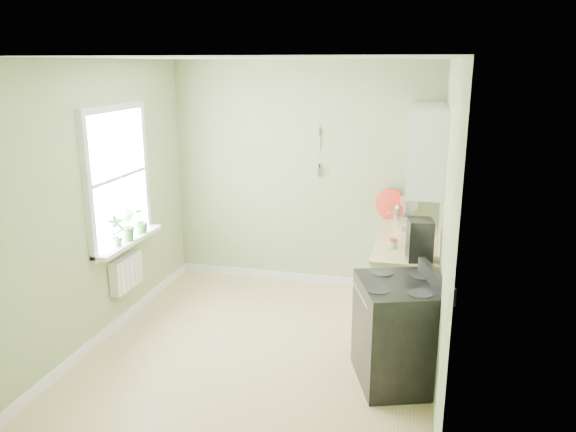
% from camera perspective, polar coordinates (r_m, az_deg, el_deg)
% --- Properties ---
extents(floor, '(3.20, 3.60, 0.02)m').
position_cam_1_polar(floor, '(5.55, -2.68, -13.46)').
color(floor, tan).
rests_on(floor, ground).
extents(ceiling, '(3.20, 3.60, 0.02)m').
position_cam_1_polar(ceiling, '(4.87, -3.09, 15.87)').
color(ceiling, white).
rests_on(ceiling, wall_back).
extents(wall_back, '(3.20, 0.02, 2.70)m').
position_cam_1_polar(wall_back, '(6.75, 1.55, 4.12)').
color(wall_back, '#A0B179').
rests_on(wall_back, floor).
extents(wall_left, '(0.02, 3.60, 2.70)m').
position_cam_1_polar(wall_left, '(5.70, -18.56, 1.22)').
color(wall_left, '#A0B179').
rests_on(wall_left, floor).
extents(wall_right, '(0.02, 3.60, 2.70)m').
position_cam_1_polar(wall_right, '(4.84, 15.71, -0.99)').
color(wall_right, '#A0B179').
rests_on(wall_right, floor).
extents(base_cabinets, '(0.60, 1.60, 0.87)m').
position_cam_1_polar(base_cabinets, '(6.08, 11.93, -6.50)').
color(base_cabinets, white).
rests_on(base_cabinets, floor).
extents(countertop, '(0.64, 1.60, 0.04)m').
position_cam_1_polar(countertop, '(5.93, 12.08, -2.41)').
color(countertop, beige).
rests_on(countertop, base_cabinets).
extents(upper_cabinets, '(0.35, 1.40, 0.80)m').
position_cam_1_polar(upper_cabinets, '(5.81, 13.98, 6.85)').
color(upper_cabinets, white).
rests_on(upper_cabinets, wall_right).
extents(window, '(0.06, 1.14, 1.44)m').
position_cam_1_polar(window, '(5.90, -16.97, 3.79)').
color(window, white).
rests_on(window, wall_left).
extents(window_sill, '(0.18, 1.14, 0.04)m').
position_cam_1_polar(window_sill, '(6.02, -15.88, -2.48)').
color(window_sill, white).
rests_on(window_sill, wall_left).
extents(radiator, '(0.12, 0.50, 0.35)m').
position_cam_1_polar(radiator, '(6.10, -16.13, -5.55)').
color(radiator, white).
rests_on(radiator, wall_left).
extents(wall_utensils, '(0.02, 0.14, 0.58)m').
position_cam_1_polar(wall_utensils, '(6.64, 3.20, 5.80)').
color(wall_utensils, beige).
rests_on(wall_utensils, wall_back).
extents(stove, '(0.86, 0.90, 1.03)m').
position_cam_1_polar(stove, '(4.94, 11.08, -11.48)').
color(stove, black).
rests_on(stove, floor).
extents(stand_mixer, '(0.25, 0.33, 0.37)m').
position_cam_1_polar(stand_mixer, '(6.25, 12.11, 0.18)').
color(stand_mixer, '#B2B2B7').
rests_on(stand_mixer, countertop).
extents(kettle, '(0.18, 0.11, 0.18)m').
position_cam_1_polar(kettle, '(6.58, 11.07, 0.42)').
color(kettle, silver).
rests_on(kettle, countertop).
extents(coffee_maker, '(0.26, 0.27, 0.38)m').
position_cam_1_polar(coffee_maker, '(5.26, 13.21, -2.47)').
color(coffee_maker, black).
rests_on(coffee_maker, countertop).
extents(red_tray, '(0.35, 0.19, 0.36)m').
position_cam_1_polar(red_tray, '(6.58, 10.33, 1.25)').
color(red_tray, '#A32414').
rests_on(red_tray, countertop).
extents(jar, '(0.08, 0.08, 0.09)m').
position_cam_1_polar(jar, '(5.57, 10.66, -2.79)').
color(jar, '#A89D8B').
rests_on(jar, countertop).
extents(plant_a, '(0.19, 0.20, 0.32)m').
position_cam_1_polar(plant_a, '(5.78, -17.04, -1.48)').
color(plant_a, '#3A7939').
rests_on(plant_a, window_sill).
extents(plant_b, '(0.23, 0.23, 0.33)m').
position_cam_1_polar(plant_b, '(5.94, -16.05, -0.87)').
color(plant_b, '#3A7939').
rests_on(plant_b, window_sill).
extents(plant_c, '(0.21, 0.21, 0.28)m').
position_cam_1_polar(plant_c, '(6.19, -14.76, -0.41)').
color(plant_c, '#3A7939').
rests_on(plant_c, window_sill).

